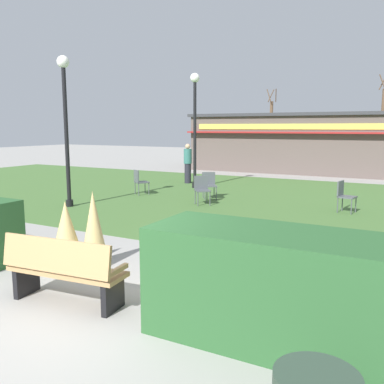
{
  "coord_description": "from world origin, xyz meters",
  "views": [
    {
      "loc": [
        3.71,
        -3.62,
        2.38
      ],
      "look_at": [
        -0.14,
        3.56,
        1.11
      ],
      "focal_mm": 38.91,
      "sensor_mm": 36.0,
      "label": 1
    }
  ],
  "objects_px": {
    "cafe_chair_north": "(344,194)",
    "cafe_chair_center": "(139,180)",
    "lamppost_far": "(195,117)",
    "cafe_chair_west": "(202,188)",
    "cafe_chair_east": "(209,183)",
    "parked_car_west_slot": "(286,151)",
    "parked_car_center_slot": "(358,153)",
    "lamppost_mid": "(65,114)",
    "tree_left_bg": "(382,122)",
    "tree_right_bg": "(271,126)",
    "park_bench": "(63,270)",
    "food_kiosk": "(296,142)",
    "person_strolling": "(188,163)"
  },
  "relations": [
    {
      "from": "lamppost_mid",
      "to": "tree_right_bg",
      "type": "relative_size",
      "value": 0.78
    },
    {
      "from": "lamppost_far",
      "to": "cafe_chair_north",
      "type": "distance_m",
      "value": 6.76
    },
    {
      "from": "tree_right_bg",
      "to": "lamppost_mid",
      "type": "bearing_deg",
      "value": -85.13
    },
    {
      "from": "person_strolling",
      "to": "parked_car_center_slot",
      "type": "bearing_deg",
      "value": 160.74
    },
    {
      "from": "parked_car_west_slot",
      "to": "cafe_chair_west",
      "type": "bearing_deg",
      "value": -81.86
    },
    {
      "from": "lamppost_far",
      "to": "food_kiosk",
      "type": "bearing_deg",
      "value": 78.7
    },
    {
      "from": "cafe_chair_north",
      "to": "cafe_chair_center",
      "type": "bearing_deg",
      "value": -178.39
    },
    {
      "from": "food_kiosk",
      "to": "cafe_chair_center",
      "type": "height_order",
      "value": "food_kiosk"
    },
    {
      "from": "cafe_chair_center",
      "to": "lamppost_far",
      "type": "bearing_deg",
      "value": 69.37
    },
    {
      "from": "park_bench",
      "to": "food_kiosk",
      "type": "distance_m",
      "value": 19.41
    },
    {
      "from": "cafe_chair_north",
      "to": "tree_left_bg",
      "type": "relative_size",
      "value": 0.14
    },
    {
      "from": "cafe_chair_west",
      "to": "cafe_chair_north",
      "type": "relative_size",
      "value": 1.0
    },
    {
      "from": "lamppost_mid",
      "to": "tree_left_bg",
      "type": "height_order",
      "value": "tree_left_bg"
    },
    {
      "from": "cafe_chair_west",
      "to": "lamppost_mid",
      "type": "bearing_deg",
      "value": -146.8
    },
    {
      "from": "cafe_chair_north",
      "to": "tree_right_bg",
      "type": "height_order",
      "value": "tree_right_bg"
    },
    {
      "from": "lamppost_mid",
      "to": "cafe_chair_west",
      "type": "xyz_separation_m",
      "value": [
        3.39,
        2.22,
        -2.25
      ]
    },
    {
      "from": "lamppost_mid",
      "to": "tree_left_bg",
      "type": "relative_size",
      "value": 0.7
    },
    {
      "from": "lamppost_far",
      "to": "cafe_chair_center",
      "type": "relative_size",
      "value": 4.99
    },
    {
      "from": "lamppost_far",
      "to": "parked_car_west_slot",
      "type": "xyz_separation_m",
      "value": [
        -0.91,
        16.35,
        -2.13
      ]
    },
    {
      "from": "cafe_chair_north",
      "to": "parked_car_center_slot",
      "type": "distance_m",
      "value": 18.71
    },
    {
      "from": "food_kiosk",
      "to": "park_bench",
      "type": "bearing_deg",
      "value": -84.55
    },
    {
      "from": "cafe_chair_west",
      "to": "tree_left_bg",
      "type": "height_order",
      "value": "tree_left_bg"
    },
    {
      "from": "park_bench",
      "to": "food_kiosk",
      "type": "height_order",
      "value": "food_kiosk"
    },
    {
      "from": "parked_car_west_slot",
      "to": "parked_car_center_slot",
      "type": "distance_m",
      "value": 5.08
    },
    {
      "from": "cafe_chair_north",
      "to": "parked_car_center_slot",
      "type": "bearing_deg",
      "value": 95.49
    },
    {
      "from": "person_strolling",
      "to": "food_kiosk",
      "type": "bearing_deg",
      "value": 159.93
    },
    {
      "from": "lamppost_mid",
      "to": "person_strolling",
      "type": "height_order",
      "value": "lamppost_mid"
    },
    {
      "from": "tree_right_bg",
      "to": "food_kiosk",
      "type": "bearing_deg",
      "value": -66.87
    },
    {
      "from": "cafe_chair_center",
      "to": "tree_left_bg",
      "type": "height_order",
      "value": "tree_left_bg"
    },
    {
      "from": "park_bench",
      "to": "lamppost_far",
      "type": "distance_m",
      "value": 11.4
    },
    {
      "from": "park_bench",
      "to": "cafe_chair_east",
      "type": "height_order",
      "value": "park_bench"
    },
    {
      "from": "tree_left_bg",
      "to": "tree_right_bg",
      "type": "distance_m",
      "value": 9.19
    },
    {
      "from": "lamppost_far",
      "to": "cafe_chair_west",
      "type": "xyz_separation_m",
      "value": [
        1.87,
        -3.07,
        -2.25
      ]
    },
    {
      "from": "lamppost_mid",
      "to": "food_kiosk",
      "type": "distance_m",
      "value": 14.43
    },
    {
      "from": "cafe_chair_east",
      "to": "parked_car_center_slot",
      "type": "relative_size",
      "value": 0.21
    },
    {
      "from": "lamppost_mid",
      "to": "park_bench",
      "type": "bearing_deg",
      "value": -46.03
    },
    {
      "from": "person_strolling",
      "to": "tree_left_bg",
      "type": "relative_size",
      "value": 0.27
    },
    {
      "from": "cafe_chair_center",
      "to": "person_strolling",
      "type": "bearing_deg",
      "value": 89.92
    },
    {
      "from": "cafe_chair_north",
      "to": "cafe_chair_east",
      "type": "bearing_deg",
      "value": 176.74
    },
    {
      "from": "lamppost_mid",
      "to": "tree_left_bg",
      "type": "distance_m",
      "value": 26.65
    },
    {
      "from": "cafe_chair_west",
      "to": "person_strolling",
      "type": "bearing_deg",
      "value": 123.79
    },
    {
      "from": "food_kiosk",
      "to": "person_strolling",
      "type": "xyz_separation_m",
      "value": [
        -2.66,
        -7.61,
        -0.7
      ]
    },
    {
      "from": "tree_right_bg",
      "to": "tree_left_bg",
      "type": "bearing_deg",
      "value": -7.91
    },
    {
      "from": "person_strolling",
      "to": "tree_left_bg",
      "type": "height_order",
      "value": "tree_left_bg"
    },
    {
      "from": "cafe_chair_east",
      "to": "park_bench",
      "type": "bearing_deg",
      "value": -77.04
    },
    {
      "from": "cafe_chair_center",
      "to": "cafe_chair_north",
      "type": "relative_size",
      "value": 1.0
    },
    {
      "from": "cafe_chair_north",
      "to": "park_bench",
      "type": "bearing_deg",
      "value": -105.98
    },
    {
      "from": "park_bench",
      "to": "parked_car_center_slot",
      "type": "xyz_separation_m",
      "value": [
        0.59,
        26.93,
        0.16
      ]
    },
    {
      "from": "cafe_chair_center",
      "to": "parked_car_west_slot",
      "type": "xyz_separation_m",
      "value": [
        0.02,
        18.82,
        0.12
      ]
    },
    {
      "from": "cafe_chair_north",
      "to": "tree_right_bg",
      "type": "bearing_deg",
      "value": 112.17
    }
  ]
}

